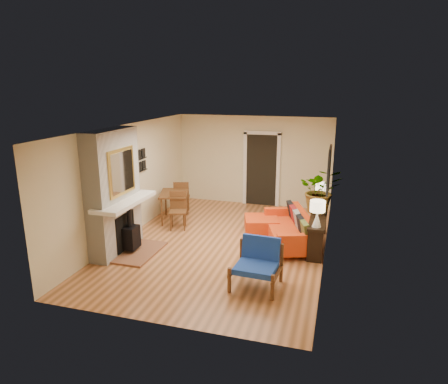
{
  "coord_description": "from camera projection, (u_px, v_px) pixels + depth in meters",
  "views": [
    {
      "loc": [
        2.42,
        -8.01,
        3.47
      ],
      "look_at": [
        0.0,
        0.2,
        1.15
      ],
      "focal_mm": 32.0,
      "sensor_mm": 36.0,
      "label": 1
    }
  ],
  "objects": [
    {
      "name": "room_shell",
      "position": [
        270.0,
        168.0,
        10.93
      ],
      "size": [
        6.5,
        6.5,
        6.5
      ],
      "color": "#CD824F",
      "rests_on": "ground"
    },
    {
      "name": "fireplace",
      "position": [
        115.0,
        195.0,
        8.28
      ],
      "size": [
        1.09,
        1.68,
        2.6
      ],
      "color": "white",
      "rests_on": "ground"
    },
    {
      "name": "sofa",
      "position": [
        292.0,
        229.0,
        8.91
      ],
      "size": [
        1.42,
        2.1,
        0.76
      ],
      "color": "silver",
      "rests_on": "ground"
    },
    {
      "name": "ottoman",
      "position": [
        261.0,
        224.0,
        9.55
      ],
      "size": [
        0.96,
        0.96,
        0.39
      ],
      "color": "silver",
      "rests_on": "ground"
    },
    {
      "name": "blue_chair",
      "position": [
        258.0,
        261.0,
        7.05
      ],
      "size": [
        0.85,
        0.84,
        0.84
      ],
      "color": "brown",
      "rests_on": "ground"
    },
    {
      "name": "dining_table",
      "position": [
        177.0,
        198.0,
        10.36
      ],
      "size": [
        1.08,
        1.75,
        0.92
      ],
      "color": "brown",
      "rests_on": "ground"
    },
    {
      "name": "console_table",
      "position": [
        318.0,
        222.0,
        8.66
      ],
      "size": [
        0.34,
        1.85,
        0.72
      ],
      "color": "black",
      "rests_on": "ground"
    },
    {
      "name": "lamp_near",
      "position": [
        317.0,
        211.0,
        7.85
      ],
      "size": [
        0.3,
        0.3,
        0.54
      ],
      "color": "white",
      "rests_on": "console_table"
    },
    {
      "name": "lamp_far",
      "position": [
        322.0,
        191.0,
        9.24
      ],
      "size": [
        0.3,
        0.3,
        0.54
      ],
      "color": "white",
      "rests_on": "console_table"
    },
    {
      "name": "houseplant",
      "position": [
        320.0,
        190.0,
        8.74
      ],
      "size": [
        1.0,
        0.9,
        1.0
      ],
      "primitive_type": "imported",
      "rotation": [
        0.0,
        0.0,
        0.15
      ],
      "color": "#1E5919",
      "rests_on": "console_table"
    }
  ]
}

